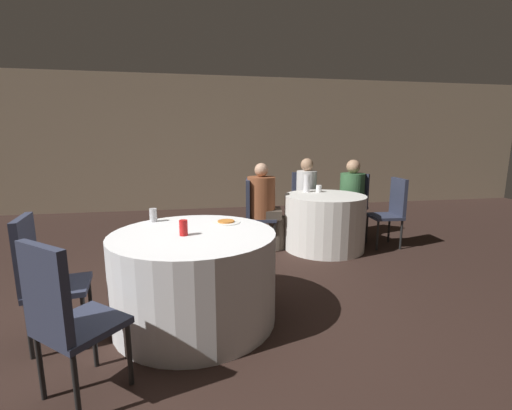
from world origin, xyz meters
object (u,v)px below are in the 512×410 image
person_floral_shirt (266,205)px  bottle_far (307,183)px  table_near (195,277)px  soda_can_red (183,228)px  chair_far_northeast (354,199)px  chair_far_north (304,197)px  chair_far_east (392,207)px  chair_far_west (254,209)px  person_green_jacket (350,197)px  chair_near_southwest (63,311)px  table_far (324,222)px  chair_near_west (41,271)px  pizza_plate_near (226,222)px  person_white_shirt (307,196)px  soda_can_silver (153,215)px

person_floral_shirt → bottle_far: (0.64, 0.18, 0.26)m
table_near → soda_can_red: bearing=-138.9°
chair_far_northeast → chair_far_north: same height
chair_far_northeast → chair_far_east: 0.73m
table_near → bottle_far: bottle_far is taller
chair_far_northeast → chair_far_west: same height
person_green_jacket → person_floral_shirt: bearing=65.1°
chair_near_southwest → table_near: bearing=90.0°
chair_far_northeast → chair_far_west: bearing=65.1°
table_far → bottle_far: 0.61m
chair_far_west → chair_far_east: same height
chair_near_west → pizza_plate_near: bearing=100.1°
table_near → chair_near_west: 1.10m
table_near → chair_far_east: (2.73, 1.55, 0.19)m
chair_far_northeast → chair_far_north: bearing=24.0°
person_floral_shirt → person_white_shirt: 1.06m
table_far → chair_far_northeast: 0.99m
chair_far_northeast → soda_can_red: chair_far_northeast is taller
chair_far_north → chair_far_east: size_ratio=1.00×
chair_far_northeast → person_green_jacket: (-0.12, -0.10, 0.05)m
table_far → soda_can_silver: 2.46m
chair_far_northeast → soda_can_silver: bearing=81.8°
pizza_plate_near → chair_far_northeast: bearing=41.3°
chair_far_west → soda_can_red: bearing=-16.0°
table_far → chair_far_north: bearing=88.2°
chair_far_west → chair_far_north: bearing=138.9°
chair_far_northeast → chair_near_southwest: bearing=93.4°
chair_near_west → pizza_plate_near: 1.45m
chair_near_southwest → person_white_shirt: (2.50, 3.24, 0.04)m
table_far → person_green_jacket: 0.84m
table_near → chair_far_west: 1.97m
table_near → bottle_far: bearing=50.3°
person_floral_shirt → person_green_jacket: bearing=114.9°
chair_near_southwest → person_green_jacket: 4.28m
chair_near_southwest → chair_far_west: 3.01m
chair_near_southwest → chair_far_northeast: bearing=84.3°
person_green_jacket → chair_near_southwest: bearing=93.6°
chair_far_east → pizza_plate_near: (-2.44, -1.25, 0.19)m
soda_can_red → bottle_far: (1.68, 2.00, 0.06)m
soda_can_red → soda_can_silver: bearing=118.6°
chair_far_east → person_white_shirt: 1.28m
table_far → person_floral_shirt: size_ratio=0.93×
chair_far_northeast → pizza_plate_near: 2.95m
chair_far_west → person_white_shirt: 1.17m
chair_far_northeast → soda_can_red: size_ratio=7.89×
table_near → chair_far_east: 3.15m
table_near → person_white_shirt: size_ratio=1.11×
chair_far_west → chair_near_west: bearing=-34.5°
chair_far_west → person_green_jacket: bearing=112.5°
chair_near_southwest → bottle_far: bottle_far is taller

